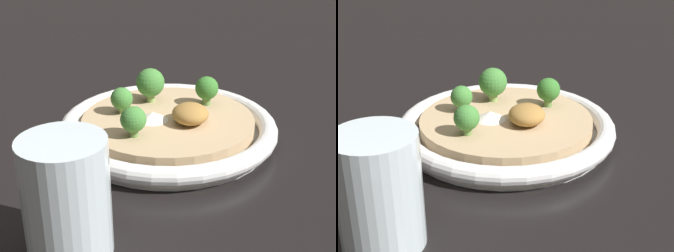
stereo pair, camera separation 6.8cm
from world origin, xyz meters
TOP-DOWN VIEW (x-y plane):
  - ground_plane at (0.00, 0.00)m, footprint 6.00×6.00m
  - risotto_bowl at (0.00, 0.00)m, footprint 0.29×0.29m
  - cheese_sprinkle at (-0.01, 0.02)m, footprint 0.04×0.04m
  - crispy_onion_garnish at (-0.02, -0.03)m, footprint 0.05×0.05m
  - broccoli_back_left at (-0.05, 0.05)m, footprint 0.03×0.03m
  - broccoli_back at (0.02, 0.06)m, footprint 0.03×0.03m
  - broccoli_back_right at (0.06, 0.02)m, footprint 0.04×0.04m
  - broccoli_front_right at (0.04, -0.06)m, footprint 0.03×0.03m
  - drinking_glass at (-0.23, 0.11)m, footprint 0.08×0.08m

SIDE VIEW (x-z plane):
  - ground_plane at x=0.00m, z-range 0.00..0.00m
  - risotto_bowl at x=0.00m, z-range 0.00..0.03m
  - cheese_sprinkle at x=-0.01m, z-range 0.03..0.04m
  - crispy_onion_garnish at x=-0.02m, z-range 0.03..0.06m
  - broccoli_back at x=0.02m, z-range 0.03..0.07m
  - broccoli_back_left at x=-0.05m, z-range 0.03..0.07m
  - broccoli_front_right at x=0.04m, z-range 0.03..0.08m
  - drinking_glass at x=-0.23m, z-range 0.00..0.11m
  - broccoli_back_right at x=0.06m, z-range 0.04..0.08m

